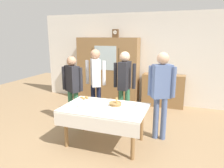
{
  "coord_description": "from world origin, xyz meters",
  "views": [
    {
      "loc": [
        1.36,
        -3.62,
        2.04
      ],
      "look_at": [
        0.0,
        0.2,
        1.09
      ],
      "focal_mm": 33.39,
      "sensor_mm": 36.0,
      "label": 1
    }
  ],
  "objects": [
    {
      "name": "tea_cup_mid_left",
      "position": [
        0.57,
        0.06,
        0.77
      ],
      "size": [
        0.13,
        0.13,
        0.06
      ],
      "color": "silver",
      "rests_on": "dining_table"
    },
    {
      "name": "bookshelf_low",
      "position": [
        0.8,
        2.41,
        0.47
      ],
      "size": [
        1.19,
        0.35,
        0.95
      ],
      "color": "olive",
      "rests_on": "ground"
    },
    {
      "name": "bread_basket",
      "position": [
        0.16,
        -0.05,
        0.77
      ],
      "size": [
        0.24,
        0.24,
        0.16
      ],
      "color": "#9E7542",
      "rests_on": "dining_table"
    },
    {
      "name": "mantel_clock",
      "position": [
        -0.66,
        2.35,
        2.1
      ],
      "size": [
        0.18,
        0.11,
        0.24
      ],
      "color": "brown",
      "rests_on": "wall_cabinet"
    },
    {
      "name": "person_by_cabinet",
      "position": [
        0.08,
        0.82,
        1.04
      ],
      "size": [
        0.52,
        0.37,
        1.7
      ],
      "color": "#33704C",
      "rests_on": "ground"
    },
    {
      "name": "person_near_right_end",
      "position": [
        -0.65,
        0.86,
        1.06
      ],
      "size": [
        0.52,
        0.41,
        1.73
      ],
      "color": "#191E38",
      "rests_on": "ground"
    },
    {
      "name": "tea_cup_center",
      "position": [
        -0.15,
        -0.13,
        0.77
      ],
      "size": [
        0.13,
        0.13,
        0.06
      ],
      "color": "white",
      "rests_on": "dining_table"
    },
    {
      "name": "person_beside_shelf",
      "position": [
        -1.04,
        0.43,
        0.96
      ],
      "size": [
        0.52,
        0.36,
        1.59
      ],
      "color": "#33704C",
      "rests_on": "ground"
    },
    {
      "name": "spoon_front_edge",
      "position": [
        -0.08,
        -0.44,
        0.74
      ],
      "size": [
        0.12,
        0.02,
        0.01
      ],
      "color": "silver",
      "rests_on": "dining_table"
    },
    {
      "name": "wall_cabinet",
      "position": [
        -0.9,
        2.35,
        0.99
      ],
      "size": [
        1.91,
        0.46,
        1.98
      ],
      "color": "olive",
      "rests_on": "ground"
    },
    {
      "name": "pastry_plate",
      "position": [
        -0.58,
        0.12,
        0.75
      ],
      "size": [
        0.28,
        0.28,
        0.05
      ],
      "color": "white",
      "rests_on": "dining_table"
    },
    {
      "name": "book_stack",
      "position": [
        0.8,
        2.41,
        0.99
      ],
      "size": [
        0.15,
        0.18,
        0.09
      ],
      "color": "#2D5184",
      "rests_on": "bookshelf_low"
    },
    {
      "name": "spoon_far_right",
      "position": [
        0.6,
        -0.46,
        0.74
      ],
      "size": [
        0.12,
        0.02,
        0.01
      ],
      "color": "silver",
      "rests_on": "dining_table"
    },
    {
      "name": "dining_table",
      "position": [
        0.0,
        -0.23,
        0.64
      ],
      "size": [
        1.55,
        1.0,
        0.74
      ],
      "color": "olive",
      "rests_on": "ground"
    },
    {
      "name": "tea_cup_near_left",
      "position": [
        0.0,
        0.09,
        0.77
      ],
      "size": [
        0.13,
        0.13,
        0.06
      ],
      "color": "silver",
      "rests_on": "dining_table"
    },
    {
      "name": "tea_cup_far_right",
      "position": [
        -0.43,
        -0.39,
        0.77
      ],
      "size": [
        0.13,
        0.13,
        0.06
      ],
      "color": "white",
      "rests_on": "dining_table"
    },
    {
      "name": "back_wall",
      "position": [
        0.0,
        2.65,
        1.35
      ],
      "size": [
        6.4,
        0.1,
        2.7
      ],
      "primitive_type": "cube",
      "color": "silver",
      "rests_on": "ground"
    },
    {
      "name": "ground_plane",
      "position": [
        0.0,
        0.0,
        0.0
      ],
      "size": [
        12.0,
        12.0,
        0.0
      ],
      "primitive_type": "plane",
      "color": "#997A56",
      "rests_on": "ground"
    },
    {
      "name": "person_behind_table_right",
      "position": [
        0.96,
        0.34,
        1.07
      ],
      "size": [
        0.52,
        0.35,
        1.74
      ],
      "color": "slate",
      "rests_on": "ground"
    },
    {
      "name": "tea_cup_front_edge",
      "position": [
        -0.38,
        -0.21,
        0.77
      ],
      "size": [
        0.13,
        0.13,
        0.06
      ],
      "color": "white",
      "rests_on": "dining_table"
    },
    {
      "name": "tea_cup_mid_right",
      "position": [
        -0.27,
        0.07,
        0.77
      ],
      "size": [
        0.13,
        0.13,
        0.06
      ],
      "color": "white",
      "rests_on": "dining_table"
    }
  ]
}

